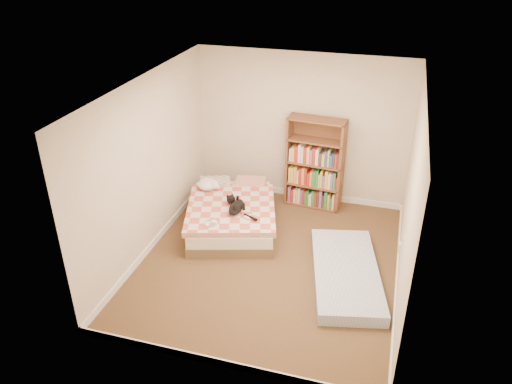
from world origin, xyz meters
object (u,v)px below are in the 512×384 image
(bed, at_px, (232,213))
(white_dog, at_px, (208,184))
(bookshelf, at_px, (314,174))
(floor_mattress, at_px, (346,273))
(black_cat, at_px, (237,206))

(bed, height_order, white_dog, white_dog)
(bookshelf, bearing_deg, white_dog, -149.58)
(white_dog, bearing_deg, bookshelf, -7.68)
(floor_mattress, xyz_separation_m, white_dog, (-2.39, 1.13, 0.43))
(black_cat, bearing_deg, white_dog, 103.77)
(black_cat, bearing_deg, bed, 86.39)
(bookshelf, bearing_deg, black_cat, -121.04)
(bed, distance_m, bookshelf, 1.54)
(bookshelf, distance_m, white_dog, 1.76)
(floor_mattress, height_order, white_dog, white_dog)
(bed, height_order, black_cat, black_cat)
(floor_mattress, relative_size, black_cat, 2.58)
(floor_mattress, distance_m, black_cat, 1.88)
(floor_mattress, relative_size, white_dog, 4.17)
(bookshelf, distance_m, black_cat, 1.57)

